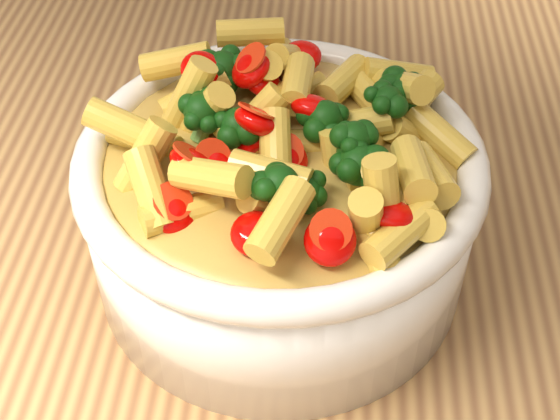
{
  "coord_description": "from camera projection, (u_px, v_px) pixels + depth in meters",
  "views": [
    {
      "loc": [
        -0.04,
        -0.41,
        1.3
      ],
      "look_at": [
        -0.06,
        -0.06,
        0.95
      ],
      "focal_mm": 50.0,
      "sensor_mm": 36.0,
      "label": 1
    }
  ],
  "objects": [
    {
      "name": "table",
      "position": [
        362.0,
        300.0,
        0.64
      ],
      "size": [
        1.2,
        0.8,
        0.9
      ],
      "color": "tan",
      "rests_on": "ground"
    },
    {
      "name": "pasta_salad",
      "position": [
        280.0,
        126.0,
        0.45
      ],
      "size": [
        0.2,
        0.2,
        0.04
      ],
      "color": "#EDCD4A",
      "rests_on": "serving_bowl"
    },
    {
      "name": "serving_bowl",
      "position": [
        280.0,
        209.0,
        0.5
      ],
      "size": [
        0.25,
        0.25,
        0.11
      ],
      "color": "white",
      "rests_on": "table"
    }
  ]
}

